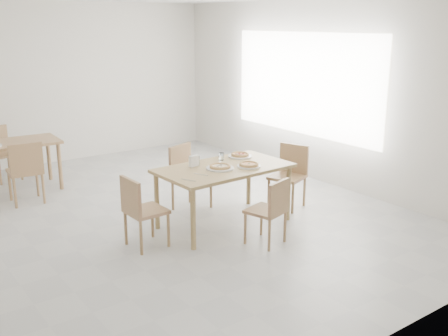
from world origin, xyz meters
TOP-DOWN VIEW (x-y plane):
  - room at (2.98, 0.30)m, footprint 7.28×7.00m
  - main_table at (0.66, -0.75)m, footprint 1.64×0.97m
  - chair_south at (0.72, -1.56)m, footprint 0.47×0.47m
  - chair_north at (0.61, 0.04)m, footprint 0.55×0.55m
  - chair_west at (-0.51, -0.77)m, footprint 0.42×0.42m
  - chair_east at (1.79, -0.71)m, footprint 0.54×0.54m
  - plate_margherita at (0.90, -0.93)m, footprint 0.29×0.29m
  - plate_mushroom at (0.56, -0.80)m, footprint 0.33×0.33m
  - plate_pepperoni at (1.11, -0.48)m, footprint 0.31×0.31m
  - pizza_margherita at (0.90, -0.93)m, footprint 0.24×0.24m
  - pizza_mushroom at (0.56, -0.80)m, footprint 0.31×0.31m
  - pizza_pepperoni at (1.11, -0.48)m, footprint 0.24×0.24m
  - tumbler_a at (0.44, -0.48)m, footprint 0.08×0.08m
  - tumbler_b at (0.82, -0.47)m, footprint 0.07×0.07m
  - napkin_holder at (0.35, -0.55)m, footprint 0.14×0.08m
  - fork_a at (-0.00, -0.98)m, footprint 0.09×0.18m
  - fork_b at (0.23, -0.87)m, footprint 0.09×0.19m
  - second_table at (-1.06, 2.18)m, footprint 1.33×0.80m
  - chair_back_s at (-1.10, 1.48)m, footprint 0.47×0.47m
  - chair_back_n at (-1.10, 2.91)m, footprint 0.52×0.52m

SIDE VIEW (x-z plane):
  - chair_south at x=0.72m, z-range 0.06..0.83m
  - chair_west at x=-0.51m, z-range 0.07..0.89m
  - chair_east at x=1.79m, z-range 0.07..0.92m
  - chair_back_n at x=-1.10m, z-range 0.07..0.93m
  - chair_north at x=0.61m, z-range 0.07..0.94m
  - chair_back_s at x=-1.10m, z-range 0.07..0.96m
  - second_table at x=-1.06m, z-range 0.28..1.03m
  - main_table at x=0.66m, z-range 0.30..1.05m
  - fork_a at x=0.00m, z-range 0.75..0.76m
  - fork_b at x=0.23m, z-range 0.75..0.76m
  - plate_margherita at x=0.90m, z-range 0.75..0.77m
  - plate_mushroom at x=0.56m, z-range 0.75..0.77m
  - plate_pepperoni at x=1.11m, z-range 0.75..0.77m
  - pizza_margherita at x=0.90m, z-range 0.76..0.80m
  - pizza_mushroom at x=0.56m, z-range 0.76..0.80m
  - pizza_pepperoni at x=1.11m, z-range 0.77..0.80m
  - tumbler_b at x=0.82m, z-range 0.75..0.84m
  - tumbler_a at x=0.44m, z-range 0.75..0.85m
  - napkin_holder at x=0.35m, z-range 0.75..0.89m
  - room at x=2.98m, z-range -2.00..5.00m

